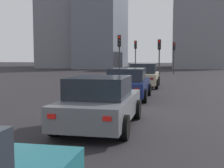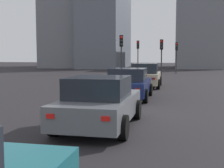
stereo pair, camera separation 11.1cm
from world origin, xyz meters
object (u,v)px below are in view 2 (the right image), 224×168
at_px(car_beige_lead, 145,76).
at_px(car_grey_third, 100,103).
at_px(traffic_light_near_left, 121,48).
at_px(traffic_light_far_right, 177,51).
at_px(car_navy_second, 129,84).
at_px(traffic_light_far_left, 161,50).
at_px(traffic_light_near_right, 138,50).

xyz_separation_m(car_beige_lead, car_grey_third, (-11.77, 0.23, -0.04)).
relative_size(traffic_light_near_left, traffic_light_far_right, 1.03).
height_order(car_grey_third, traffic_light_far_right, traffic_light_far_right).
distance_m(car_navy_second, traffic_light_near_left, 9.76).
bearing_deg(traffic_light_far_left, traffic_light_near_left, -36.26).
bearing_deg(traffic_light_far_right, traffic_light_near_right, -77.51).
distance_m(car_beige_lead, traffic_light_far_left, 7.62).
height_order(car_navy_second, traffic_light_far_right, traffic_light_far_right).
height_order(car_beige_lead, car_grey_third, car_beige_lead).
bearing_deg(traffic_light_far_left, car_grey_third, -0.08).
bearing_deg(traffic_light_far_right, car_grey_third, -12.37).
bearing_deg(traffic_light_far_left, car_navy_second, -1.64).
bearing_deg(car_beige_lead, traffic_light_far_right, -7.80).
height_order(car_beige_lead, traffic_light_far_left, traffic_light_far_left).
bearing_deg(car_navy_second, traffic_light_near_right, 5.66).
xyz_separation_m(car_beige_lead, traffic_light_near_right, (13.86, 2.16, 1.96)).
distance_m(car_beige_lead, car_grey_third, 11.77).
xyz_separation_m(car_grey_third, traffic_light_near_right, (25.63, 1.93, 1.99)).
height_order(car_beige_lead, traffic_light_far_right, traffic_light_far_right).
height_order(car_navy_second, traffic_light_near_left, traffic_light_near_left).
distance_m(car_navy_second, traffic_light_far_left, 13.22).
height_order(traffic_light_near_left, traffic_light_far_right, traffic_light_near_left).
bearing_deg(car_grey_third, traffic_light_far_left, -2.18).
distance_m(traffic_light_near_right, traffic_light_far_left, 7.11).
bearing_deg(car_navy_second, car_beige_lead, -2.64).
xyz_separation_m(car_navy_second, traffic_light_far_right, (21.09, -2.36, 1.89)).
relative_size(car_beige_lead, traffic_light_far_left, 1.16).
distance_m(car_grey_third, traffic_light_near_right, 25.78).
distance_m(traffic_light_far_left, traffic_light_far_right, 8.15).
bearing_deg(traffic_light_near_right, traffic_light_near_left, -1.14).
height_order(traffic_light_far_left, traffic_light_far_right, traffic_light_far_right).
bearing_deg(car_beige_lead, car_grey_third, 178.80).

